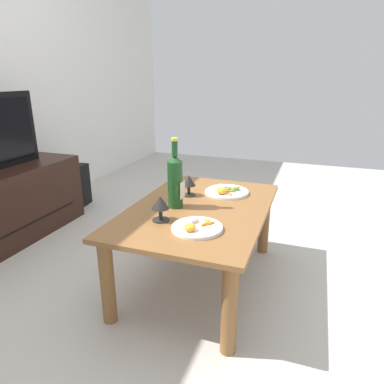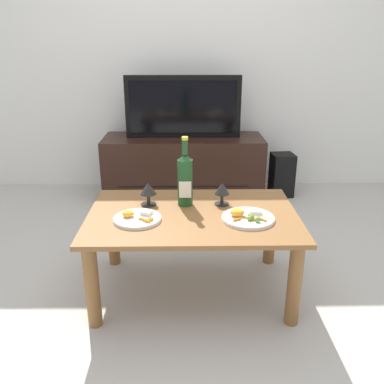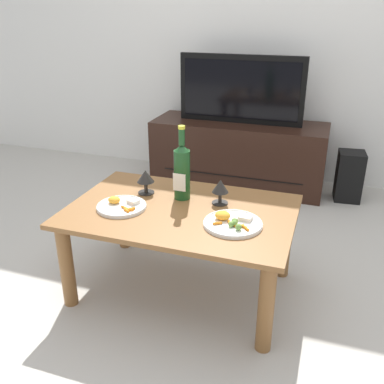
% 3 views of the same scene
% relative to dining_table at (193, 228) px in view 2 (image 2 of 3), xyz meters
% --- Properties ---
extents(ground_plane, '(6.40, 6.40, 0.00)m').
position_rel_dining_table_xyz_m(ground_plane, '(0.00, 0.00, -0.39)').
color(ground_plane, '#B7B2A8').
extents(back_wall, '(6.40, 0.10, 2.60)m').
position_rel_dining_table_xyz_m(back_wall, '(0.00, 1.86, 0.91)').
color(back_wall, silver).
rests_on(back_wall, ground_plane).
extents(dining_table, '(1.11, 0.73, 0.47)m').
position_rel_dining_table_xyz_m(dining_table, '(0.00, 0.00, 0.00)').
color(dining_table, brown).
rests_on(dining_table, ground_plane).
extents(tv_stand, '(1.39, 0.49, 0.53)m').
position_rel_dining_table_xyz_m(tv_stand, '(-0.06, 1.52, -0.12)').
color(tv_stand, black).
rests_on(tv_stand, ground_plane).
extents(tv_screen, '(0.98, 0.05, 0.52)m').
position_rel_dining_table_xyz_m(tv_screen, '(-0.06, 1.52, 0.41)').
color(tv_screen, black).
rests_on(tv_screen, tv_stand).
extents(floor_speaker, '(0.21, 0.21, 0.38)m').
position_rel_dining_table_xyz_m(floor_speaker, '(0.82, 1.49, -0.19)').
color(floor_speaker, black).
rests_on(floor_speaker, ground_plane).
extents(wine_bottle, '(0.08, 0.08, 0.38)m').
position_rel_dining_table_xyz_m(wine_bottle, '(-0.04, 0.13, 0.24)').
color(wine_bottle, '#19471E').
rests_on(wine_bottle, dining_table).
extents(goblet_left, '(0.09, 0.09, 0.13)m').
position_rel_dining_table_xyz_m(goblet_left, '(-0.24, 0.12, 0.17)').
color(goblet_left, black).
rests_on(goblet_left, dining_table).
extents(goblet_right, '(0.08, 0.08, 0.13)m').
position_rel_dining_table_xyz_m(goblet_right, '(0.16, 0.12, 0.17)').
color(goblet_right, black).
rests_on(goblet_right, dining_table).
extents(dinner_plate_left, '(0.25, 0.25, 0.05)m').
position_rel_dining_table_xyz_m(dinner_plate_left, '(-0.28, -0.08, 0.09)').
color(dinner_plate_left, white).
rests_on(dinner_plate_left, dining_table).
extents(dinner_plate_right, '(0.27, 0.27, 0.05)m').
position_rel_dining_table_xyz_m(dinner_plate_right, '(0.28, -0.08, 0.10)').
color(dinner_plate_right, white).
rests_on(dinner_plate_right, dining_table).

